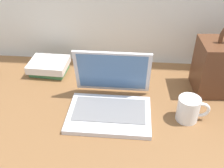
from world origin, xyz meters
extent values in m
cube|color=brown|center=(0.00, 0.00, 0.01)|extent=(1.60, 0.76, 0.03)
cube|color=silver|center=(-0.01, -0.04, 0.04)|extent=(0.31, 0.22, 0.02)
cube|color=slate|center=(-0.01, -0.03, 0.05)|extent=(0.27, 0.14, 0.00)
cube|color=silver|center=(-0.01, 0.09, 0.15)|extent=(0.30, 0.06, 0.20)
cube|color=#4C72A5|center=(-0.01, 0.08, 0.15)|extent=(0.27, 0.04, 0.17)
cylinder|color=white|center=(0.27, -0.03, 0.08)|extent=(0.08, 0.08, 0.09)
torus|color=white|center=(0.32, -0.03, 0.08)|extent=(0.06, 0.01, 0.06)
cube|color=#3F7F4C|center=(-0.33, 0.24, 0.04)|extent=(0.17, 0.13, 0.02)
cube|color=silver|center=(-0.33, 0.24, 0.07)|extent=(0.18, 0.15, 0.03)
camera|label=1|loc=(0.06, -0.79, 0.70)|focal=42.37mm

